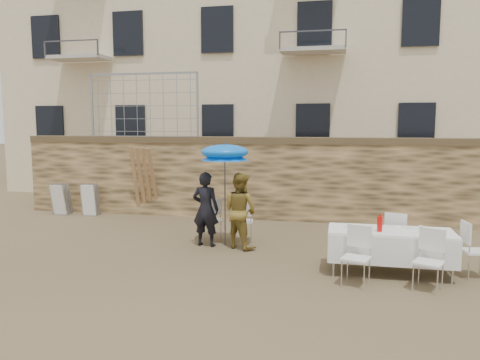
% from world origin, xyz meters
% --- Properties ---
extents(ground, '(80.00, 80.00, 0.00)m').
position_xyz_m(ground, '(0.00, 0.00, 0.00)').
color(ground, brown).
rests_on(ground, ground).
extents(stone_wall, '(13.00, 0.50, 2.20)m').
position_xyz_m(stone_wall, '(0.00, 5.00, 1.10)').
color(stone_wall, olive).
rests_on(stone_wall, ground).
extents(apartment_building, '(20.00, 8.00, 15.00)m').
position_xyz_m(apartment_building, '(0.00, 12.00, 7.50)').
color(apartment_building, beige).
rests_on(apartment_building, ground).
extents(chain_link_fence, '(3.20, 0.06, 1.80)m').
position_xyz_m(chain_link_fence, '(-3.00, 5.00, 3.10)').
color(chain_link_fence, gray).
rests_on(chain_link_fence, stone_wall).
extents(man_suit, '(0.61, 0.43, 1.60)m').
position_xyz_m(man_suit, '(-0.28, 1.87, 0.80)').
color(man_suit, black).
rests_on(man_suit, ground).
extents(woman_dress, '(0.97, 0.90, 1.59)m').
position_xyz_m(woman_dress, '(0.47, 1.87, 0.80)').
color(woman_dress, '#B49137').
rests_on(woman_dress, ground).
extents(umbrella, '(1.04, 1.04, 2.06)m').
position_xyz_m(umbrella, '(0.12, 1.97, 1.95)').
color(umbrella, '#3F3F44').
rests_on(umbrella, ground).
extents(couple_chair_left, '(0.60, 0.60, 0.96)m').
position_xyz_m(couple_chair_left, '(-0.28, 2.42, 0.48)').
color(couple_chair_left, white).
rests_on(couple_chair_left, ground).
extents(couple_chair_right, '(0.54, 0.54, 0.96)m').
position_xyz_m(couple_chair_right, '(0.42, 2.42, 0.48)').
color(couple_chair_right, white).
rests_on(couple_chair_right, ground).
extents(banquet_table, '(2.10, 0.85, 0.78)m').
position_xyz_m(banquet_table, '(3.38, 0.74, 0.73)').
color(banquet_table, white).
rests_on(banquet_table, ground).
extents(soda_bottle, '(0.09, 0.09, 0.26)m').
position_xyz_m(soda_bottle, '(3.18, 0.59, 0.91)').
color(soda_bottle, red).
rests_on(soda_bottle, banquet_table).
extents(table_chair_front_left, '(0.60, 0.60, 0.96)m').
position_xyz_m(table_chair_front_left, '(2.78, -0.01, 0.48)').
color(table_chair_front_left, white).
rests_on(table_chair_front_left, ground).
extents(table_chair_front_right, '(0.63, 0.63, 0.96)m').
position_xyz_m(table_chair_front_right, '(3.88, -0.01, 0.48)').
color(table_chair_front_right, white).
rests_on(table_chair_front_right, ground).
extents(table_chair_back, '(0.60, 0.60, 0.96)m').
position_xyz_m(table_chair_back, '(3.58, 1.54, 0.48)').
color(table_chair_back, white).
rests_on(table_chair_back, ground).
extents(table_chair_side, '(0.55, 0.55, 0.96)m').
position_xyz_m(table_chair_side, '(4.78, 0.84, 0.48)').
color(table_chair_side, white).
rests_on(table_chair_side, ground).
extents(chair_stack_left, '(0.46, 0.47, 0.92)m').
position_xyz_m(chair_stack_left, '(-5.31, 4.50, 0.46)').
color(chair_stack_left, white).
rests_on(chair_stack_left, ground).
extents(chair_stack_right, '(0.46, 0.40, 0.92)m').
position_xyz_m(chair_stack_right, '(-4.41, 4.50, 0.46)').
color(chair_stack_right, white).
rests_on(chair_stack_right, ground).
extents(wood_planks, '(0.70, 0.20, 2.00)m').
position_xyz_m(wood_planks, '(-2.81, 4.57, 1.00)').
color(wood_planks, '#A37749').
rests_on(wood_planks, ground).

